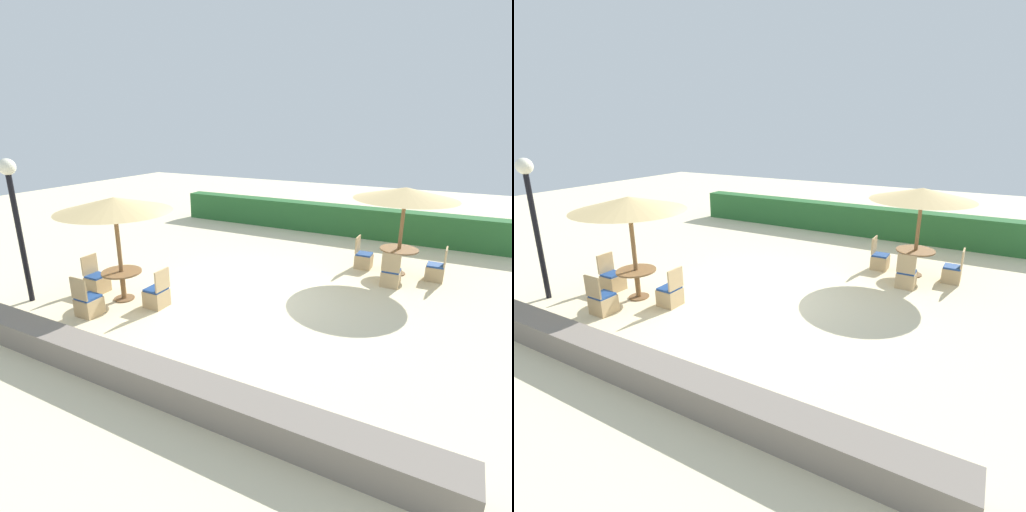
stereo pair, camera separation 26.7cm
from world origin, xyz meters
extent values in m
plane|color=beige|center=(0.00, 0.00, 0.00)|extent=(40.00, 40.00, 0.00)
cube|color=#28602D|center=(0.00, 6.97, 0.55)|extent=(13.00, 0.70, 1.09)
cube|color=slate|center=(0.00, -3.80, 0.24)|extent=(10.00, 0.56, 0.49)
cylinder|color=black|center=(-4.44, -2.48, 1.50)|extent=(0.12, 0.12, 3.00)
sphere|color=silver|center=(-4.44, -2.48, 3.14)|extent=(0.36, 0.36, 0.36)
cylinder|color=brown|center=(-2.54, -1.39, 1.19)|extent=(0.10, 0.10, 2.39)
cone|color=tan|center=(-2.54, -1.39, 2.31)|extent=(2.59, 2.59, 0.32)
cylinder|color=brown|center=(-2.54, -1.39, 0.01)|extent=(0.48, 0.48, 0.03)
cylinder|color=brown|center=(-2.54, -1.39, 0.34)|extent=(0.12, 0.12, 0.67)
cylinder|color=brown|center=(-2.54, -1.39, 0.69)|extent=(0.93, 0.93, 0.04)
cube|color=tan|center=(-1.57, -1.34, 0.20)|extent=(0.46, 0.46, 0.40)
cube|color=navy|center=(-1.57, -1.34, 0.43)|extent=(0.42, 0.42, 0.05)
cube|color=tan|center=(-1.36, -1.34, 0.69)|extent=(0.04, 0.46, 0.48)
cube|color=tan|center=(-3.45, -1.37, 0.20)|extent=(0.46, 0.46, 0.40)
cube|color=navy|center=(-3.45, -1.37, 0.43)|extent=(0.42, 0.42, 0.05)
cube|color=tan|center=(-3.66, -1.37, 0.69)|extent=(0.04, 0.46, 0.48)
cube|color=tan|center=(-2.58, -2.36, 0.20)|extent=(0.46, 0.46, 0.40)
cube|color=navy|center=(-2.58, -2.36, 0.43)|extent=(0.42, 0.42, 0.05)
cube|color=tan|center=(-2.58, -2.57, 0.69)|extent=(0.46, 0.04, 0.48)
cylinder|color=brown|center=(2.98, 3.47, 1.18)|extent=(0.10, 0.10, 2.35)
cone|color=tan|center=(2.98, 3.47, 2.27)|extent=(2.72, 2.72, 0.32)
cylinder|color=brown|center=(2.98, 3.47, 0.01)|extent=(0.48, 0.48, 0.03)
cylinder|color=brown|center=(2.98, 3.47, 0.35)|extent=(0.12, 0.12, 0.70)
cylinder|color=brown|center=(2.98, 3.47, 0.72)|extent=(1.03, 1.03, 0.04)
cube|color=tan|center=(2.98, 2.47, 0.20)|extent=(0.46, 0.46, 0.40)
cube|color=navy|center=(2.98, 2.47, 0.43)|extent=(0.42, 0.42, 0.05)
cube|color=tan|center=(2.98, 2.26, 0.69)|extent=(0.46, 0.04, 0.48)
cube|color=tan|center=(3.96, 3.43, 0.20)|extent=(0.46, 0.46, 0.40)
cube|color=navy|center=(3.96, 3.43, 0.43)|extent=(0.42, 0.42, 0.05)
cube|color=tan|center=(4.17, 3.43, 0.69)|extent=(0.04, 0.46, 0.48)
cube|color=tan|center=(2.03, 3.51, 0.20)|extent=(0.46, 0.46, 0.40)
cube|color=navy|center=(2.03, 3.51, 0.43)|extent=(0.42, 0.42, 0.05)
cube|color=tan|center=(1.82, 3.51, 0.69)|extent=(0.04, 0.46, 0.48)
camera|label=1|loc=(4.38, -7.72, 4.00)|focal=28.00mm
camera|label=2|loc=(4.61, -7.59, 4.00)|focal=28.00mm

